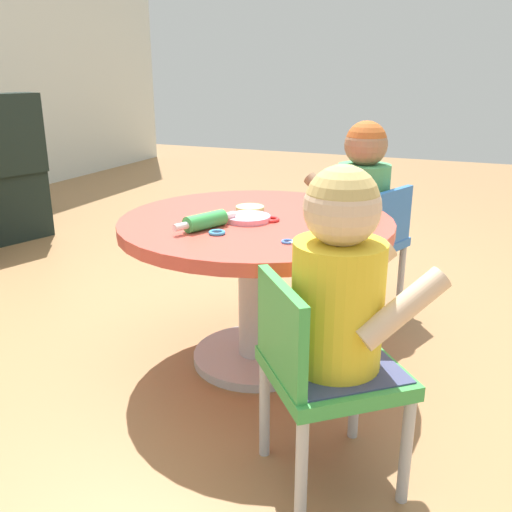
{
  "coord_description": "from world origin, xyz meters",
  "views": [
    {
      "loc": [
        -1.64,
        -0.69,
        0.98
      ],
      "look_at": [
        0.0,
        0.0,
        0.39
      ],
      "focal_mm": 39.48,
      "sensor_mm": 36.0,
      "label": 1
    }
  ],
  "objects_px": {
    "child_chair_right": "(367,242)",
    "craft_table": "(256,254)",
    "child_chair_left": "(321,371)",
    "rolling_pin": "(205,221)",
    "craft_scissors": "(297,244)",
    "seated_child_right": "(362,186)",
    "seated_child_left": "(341,279)"
  },
  "relations": [
    {
      "from": "craft_table",
      "to": "craft_scissors",
      "type": "relative_size",
      "value": 6.55
    },
    {
      "from": "child_chair_left",
      "to": "child_chair_right",
      "type": "bearing_deg",
      "value": 6.44
    },
    {
      "from": "child_chair_right",
      "to": "seated_child_right",
      "type": "bearing_deg",
      "value": 69.24
    },
    {
      "from": "craft_table",
      "to": "rolling_pin",
      "type": "distance_m",
      "value": 0.25
    },
    {
      "from": "craft_table",
      "to": "child_chair_left",
      "type": "distance_m",
      "value": 0.63
    },
    {
      "from": "seated_child_left",
      "to": "rolling_pin",
      "type": "height_order",
      "value": "seated_child_left"
    },
    {
      "from": "child_chair_right",
      "to": "craft_table",
      "type": "bearing_deg",
      "value": 156.07
    },
    {
      "from": "child_chair_right",
      "to": "child_chair_left",
      "type": "bearing_deg",
      "value": -173.56
    },
    {
      "from": "child_chair_right",
      "to": "seated_child_left",
      "type": "bearing_deg",
      "value": -171.76
    },
    {
      "from": "craft_table",
      "to": "craft_scissors",
      "type": "bearing_deg",
      "value": -135.66
    },
    {
      "from": "craft_table",
      "to": "seated_child_left",
      "type": "xyz_separation_m",
      "value": [
        -0.48,
        -0.41,
        0.14
      ]
    },
    {
      "from": "child_chair_left",
      "to": "seated_child_left",
      "type": "xyz_separation_m",
      "value": [
        0.03,
        -0.03,
        0.23
      ]
    },
    {
      "from": "craft_scissors",
      "to": "child_chair_left",
      "type": "bearing_deg",
      "value": -150.44
    },
    {
      "from": "seated_child_left",
      "to": "craft_scissors",
      "type": "distance_m",
      "value": 0.32
    },
    {
      "from": "rolling_pin",
      "to": "craft_scissors",
      "type": "height_order",
      "value": "rolling_pin"
    },
    {
      "from": "seated_child_right",
      "to": "rolling_pin",
      "type": "xyz_separation_m",
      "value": [
        -0.76,
        0.31,
        0.01
      ]
    },
    {
      "from": "craft_table",
      "to": "child_chair_left",
      "type": "bearing_deg",
      "value": -143.18
    },
    {
      "from": "seated_child_right",
      "to": "child_chair_right",
      "type": "bearing_deg",
      "value": -110.76
    },
    {
      "from": "child_chair_left",
      "to": "seated_child_right",
      "type": "relative_size",
      "value": 1.05
    },
    {
      "from": "child_chair_left",
      "to": "rolling_pin",
      "type": "bearing_deg",
      "value": 55.14
    },
    {
      "from": "seated_child_left",
      "to": "rolling_pin",
      "type": "distance_m",
      "value": 0.58
    },
    {
      "from": "child_chair_left",
      "to": "seated_child_left",
      "type": "height_order",
      "value": "seated_child_left"
    },
    {
      "from": "seated_child_right",
      "to": "rolling_pin",
      "type": "distance_m",
      "value": 0.82
    },
    {
      "from": "craft_table",
      "to": "rolling_pin",
      "type": "xyz_separation_m",
      "value": [
        -0.18,
        0.09,
        0.15
      ]
    },
    {
      "from": "rolling_pin",
      "to": "craft_scissors",
      "type": "relative_size",
      "value": 1.61
    },
    {
      "from": "rolling_pin",
      "to": "seated_child_right",
      "type": "bearing_deg",
      "value": -22.1
    },
    {
      "from": "seated_child_left",
      "to": "child_chair_right",
      "type": "distance_m",
      "value": 1.08
    },
    {
      "from": "seated_child_right",
      "to": "rolling_pin",
      "type": "bearing_deg",
      "value": 157.9
    },
    {
      "from": "craft_scissors",
      "to": "rolling_pin",
      "type": "bearing_deg",
      "value": 81.47
    },
    {
      "from": "rolling_pin",
      "to": "craft_table",
      "type": "bearing_deg",
      "value": -27.83
    },
    {
      "from": "child_chair_left",
      "to": "child_chair_right",
      "type": "xyz_separation_m",
      "value": [
        1.08,
        0.12,
        0.0
      ]
    },
    {
      "from": "seated_child_left",
      "to": "rolling_pin",
      "type": "xyz_separation_m",
      "value": [
        0.3,
        0.5,
        0.01
      ]
    }
  ]
}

